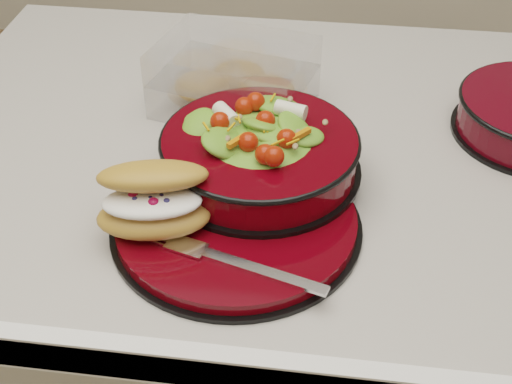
# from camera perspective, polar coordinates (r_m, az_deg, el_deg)

# --- Properties ---
(island_counter) EXTENTS (1.24, 0.74, 0.90)m
(island_counter) POSITION_cam_1_polar(r_m,az_deg,el_deg) (1.26, 7.08, -13.28)
(island_counter) COLOR silver
(island_counter) RESTS_ON ground
(dinner_plate) EXTENTS (0.29, 0.29, 0.02)m
(dinner_plate) POSITION_cam_1_polar(r_m,az_deg,el_deg) (0.81, -1.54, -2.44)
(dinner_plate) COLOR black
(dinner_plate) RESTS_ON island_counter
(salad_bowl) EXTENTS (0.25, 0.25, 0.10)m
(salad_bowl) POSITION_cam_1_polar(r_m,az_deg,el_deg) (0.84, 0.30, 3.70)
(salad_bowl) COLOR black
(salad_bowl) RESTS_ON dinner_plate
(croissant) EXTENTS (0.14, 0.10, 0.07)m
(croissant) POSITION_cam_1_polar(r_m,az_deg,el_deg) (0.77, -8.20, -0.63)
(croissant) COLOR #BB7939
(croissant) RESTS_ON dinner_plate
(fork) EXTENTS (0.18, 0.07, 0.00)m
(fork) POSITION_cam_1_polar(r_m,az_deg,el_deg) (0.74, -1.37, -5.73)
(fork) COLOR silver
(fork) RESTS_ON dinner_plate
(pastry_box) EXTENTS (0.23, 0.19, 0.09)m
(pastry_box) POSITION_cam_1_polar(r_m,az_deg,el_deg) (1.00, -1.72, 9.05)
(pastry_box) COLOR white
(pastry_box) RESTS_ON island_counter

